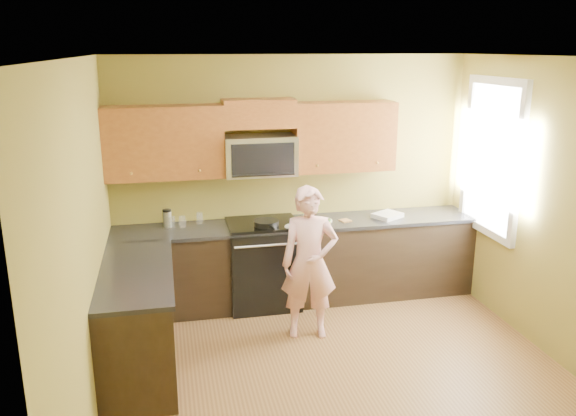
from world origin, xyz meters
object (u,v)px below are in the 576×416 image
object	(u,v)px
travel_mug	(168,227)
stove	(263,264)
woman	(309,263)
butter_tub	(326,225)
microwave	(260,175)
frying_pan	(266,226)

from	to	relation	value
travel_mug	stove	bearing A→B (deg)	-7.52
woman	butter_tub	bearing A→B (deg)	71.76
microwave	butter_tub	distance (m)	0.89
woman	travel_mug	size ratio (longest dim) A/B	7.67
microwave	stove	bearing A→B (deg)	-90.00
woman	travel_mug	xyz separation A→B (m)	(-1.32, 0.93, 0.16)
butter_tub	frying_pan	bearing A→B (deg)	179.58
stove	travel_mug	world-z (taller)	travel_mug
stove	woman	world-z (taller)	woman
travel_mug	butter_tub	bearing A→B (deg)	-9.01
microwave	woman	distance (m)	1.20
frying_pan	butter_tub	xyz separation A→B (m)	(0.65, -0.00, -0.03)
travel_mug	microwave	bearing A→B (deg)	-0.42
stove	frying_pan	distance (m)	0.49
microwave	butter_tub	xyz separation A→B (m)	(0.67, -0.26, -0.53)
microwave	butter_tub	size ratio (longest dim) A/B	6.72
woman	frying_pan	xyz separation A→B (m)	(-0.30, 0.67, 0.19)
butter_tub	travel_mug	world-z (taller)	travel_mug
woman	travel_mug	bearing A→B (deg)	154.17
stove	woman	size ratio (longest dim) A/B	0.63
stove	frying_pan	world-z (taller)	frying_pan
microwave	butter_tub	bearing A→B (deg)	-21.06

